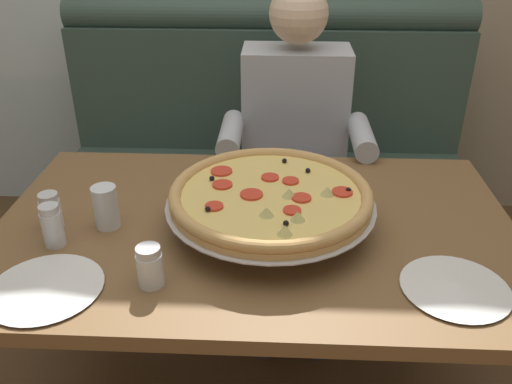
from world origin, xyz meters
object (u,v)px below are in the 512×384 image
plate_near_left (456,286)px  patio_chair (55,68)px  shaker_parmesan (53,228)px  shaker_oregano (51,213)px  diner_main (295,138)px  pizza (271,196)px  plate_near_right (45,286)px  drinking_glass (106,209)px  booth_bench (265,179)px  dining_table (255,249)px  shaker_pepper_flakes (150,269)px

plate_near_left → patio_chair: size_ratio=0.28×
shaker_parmesan → shaker_oregano: (-0.04, 0.08, -0.01)m
diner_main → pizza: diner_main is taller
shaker_parmesan → plate_near_right: size_ratio=0.44×
pizza → drinking_glass: pizza is taller
booth_bench → dining_table: (0.00, -0.91, 0.25)m
booth_bench → drinking_glass: (-0.39, -0.93, 0.38)m
dining_table → shaker_oregano: (-0.54, -0.04, 0.12)m
patio_chair → drinking_glass: bearing=-64.9°
dining_table → diner_main: diner_main is taller
shaker_parmesan → shaker_oregano: bearing=114.3°
diner_main → patio_chair: 2.20m
diner_main → plate_near_left: 0.96m
patio_chair → pizza: bearing=-56.3°
shaker_pepper_flakes → drinking_glass: drinking_glass is taller
dining_table → patio_chair: bearing=123.1°
dining_table → pizza: size_ratio=2.55×
dining_table → plate_near_left: plate_near_left is taller
plate_near_right → drinking_glass: bearing=76.7°
shaker_parmesan → dining_table: bearing=13.7°
booth_bench → diner_main: (0.12, -0.27, 0.31)m
shaker_parmesan → shaker_oregano: 0.09m
shaker_oregano → booth_bench: bearing=60.4°
dining_table → shaker_oregano: shaker_oregano is taller
diner_main → shaker_pepper_flakes: size_ratio=12.84×
pizza → drinking_glass: bearing=-177.4°
shaker_oregano → shaker_pepper_flakes: bearing=-36.0°
patio_chair → booth_bench: bearing=-42.0°
plate_near_right → drinking_glass: size_ratio=2.20×
booth_bench → shaker_oregano: 1.15m
diner_main → pizza: size_ratio=2.33×
dining_table → diner_main: bearing=79.5°
booth_bench → dining_table: size_ratio=1.27×
drinking_glass → plate_near_right: bearing=-103.3°
plate_near_left → pizza: bearing=149.7°
shaker_pepper_flakes → shaker_oregano: bearing=144.0°
shaker_pepper_flakes → shaker_oregano: size_ratio=1.01×
shaker_pepper_flakes → plate_near_left: size_ratio=0.41×
dining_table → shaker_pepper_flakes: 0.37m
shaker_pepper_flakes → shaker_oregano: 0.39m
diner_main → shaker_pepper_flakes: 0.97m
plate_near_right → booth_bench: bearing=69.3°
shaker_oregano → drinking_glass: 0.15m
plate_near_left → plate_near_right: size_ratio=0.94×
booth_bench → pizza: (0.04, -0.91, 0.42)m
booth_bench → shaker_parmesan: booth_bench is taller
shaker_oregano → plate_near_left: shaker_oregano is taller
plate_near_left → patio_chair: bearing=127.7°
dining_table → shaker_pepper_flakes: bearing=-129.8°
booth_bench → shaker_parmesan: (-0.50, -1.03, 0.38)m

